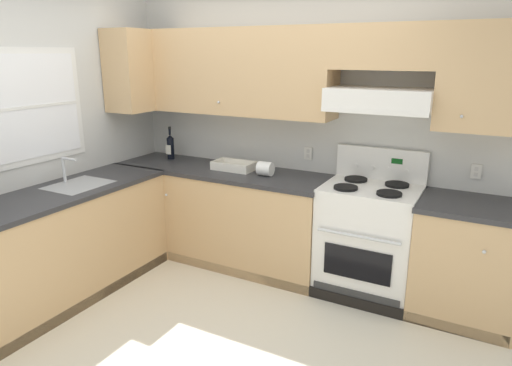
{
  "coord_description": "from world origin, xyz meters",
  "views": [
    {
      "loc": [
        1.78,
        -2.29,
        1.97
      ],
      "look_at": [
        0.18,
        0.7,
        1.0
      ],
      "focal_mm": 32.14,
      "sensor_mm": 36.0,
      "label": 1
    }
  ],
  "objects_px": {
    "stove": "(368,239)",
    "bowl": "(234,167)",
    "wine_bottle": "(170,146)",
    "paper_towel_roll": "(265,169)"
  },
  "relations": [
    {
      "from": "bowl",
      "to": "wine_bottle",
      "type": "bearing_deg",
      "value": 174.69
    },
    {
      "from": "stove",
      "to": "bowl",
      "type": "distance_m",
      "value": 1.38
    },
    {
      "from": "paper_towel_roll",
      "to": "wine_bottle",
      "type": "bearing_deg",
      "value": 173.7
    },
    {
      "from": "wine_bottle",
      "to": "bowl",
      "type": "bearing_deg",
      "value": -5.31
    },
    {
      "from": "stove",
      "to": "paper_towel_roll",
      "type": "relative_size",
      "value": 8.99
    },
    {
      "from": "stove",
      "to": "bowl",
      "type": "height_order",
      "value": "stove"
    },
    {
      "from": "wine_bottle",
      "to": "bowl",
      "type": "height_order",
      "value": "wine_bottle"
    },
    {
      "from": "stove",
      "to": "paper_towel_roll",
      "type": "bearing_deg",
      "value": -178.72
    },
    {
      "from": "wine_bottle",
      "to": "bowl",
      "type": "xyz_separation_m",
      "value": [
        0.8,
        -0.07,
        -0.11
      ]
    },
    {
      "from": "bowl",
      "to": "paper_towel_roll",
      "type": "height_order",
      "value": "paper_towel_roll"
    }
  ]
}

